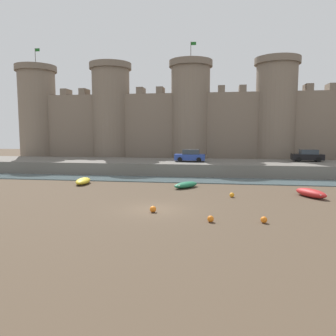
{
  "coord_description": "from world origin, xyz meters",
  "views": [
    {
      "loc": [
        4.57,
        -22.95,
        5.57
      ],
      "look_at": [
        0.3,
        5.04,
        2.5
      ],
      "focal_mm": 35.0,
      "sensor_mm": 36.0,
      "label": 1
    }
  ],
  "objects_px": {
    "mooring_buoy_off_centre": "(232,195)",
    "car_quay_centre_east": "(308,156)",
    "rowboat_midflat_centre": "(311,193)",
    "car_quay_centre_west": "(190,156)",
    "rowboat_foreground_centre": "(186,185)",
    "mooring_buoy_near_channel": "(211,219)",
    "rowboat_foreground_right": "(83,181)",
    "mooring_buoy_near_shore": "(153,209)",
    "mooring_buoy_mid_mud": "(264,220)"
  },
  "relations": [
    {
      "from": "mooring_buoy_off_centre",
      "to": "car_quay_centre_east",
      "type": "relative_size",
      "value": 0.1
    },
    {
      "from": "car_quay_centre_east",
      "to": "rowboat_midflat_centre",
      "type": "bearing_deg",
      "value": -103.24
    },
    {
      "from": "car_quay_centre_west",
      "to": "car_quay_centre_east",
      "type": "bearing_deg",
      "value": 9.2
    },
    {
      "from": "rowboat_foreground_centre",
      "to": "mooring_buoy_off_centre",
      "type": "height_order",
      "value": "rowboat_foreground_centre"
    },
    {
      "from": "rowboat_foreground_centre",
      "to": "car_quay_centre_east",
      "type": "relative_size",
      "value": 0.79
    },
    {
      "from": "car_quay_centre_east",
      "to": "car_quay_centre_west",
      "type": "relative_size",
      "value": 1.0
    },
    {
      "from": "mooring_buoy_near_channel",
      "to": "car_quay_centre_west",
      "type": "distance_m",
      "value": 24.49
    },
    {
      "from": "mooring_buoy_near_channel",
      "to": "rowboat_midflat_centre",
      "type": "bearing_deg",
      "value": 47.93
    },
    {
      "from": "car_quay_centre_east",
      "to": "rowboat_foreground_right",
      "type": "bearing_deg",
      "value": -153.12
    },
    {
      "from": "car_quay_centre_west",
      "to": "mooring_buoy_off_centre",
      "type": "bearing_deg",
      "value": -72.66
    },
    {
      "from": "car_quay_centre_west",
      "to": "rowboat_foreground_centre",
      "type": "bearing_deg",
      "value": -87.22
    },
    {
      "from": "mooring_buoy_near_shore",
      "to": "rowboat_foreground_centre",
      "type": "bearing_deg",
      "value": 83.02
    },
    {
      "from": "rowboat_midflat_centre",
      "to": "mooring_buoy_off_centre",
      "type": "height_order",
      "value": "rowboat_midflat_centre"
    },
    {
      "from": "mooring_buoy_off_centre",
      "to": "mooring_buoy_mid_mud",
      "type": "bearing_deg",
      "value": -78.43
    },
    {
      "from": "rowboat_foreground_centre",
      "to": "car_quay_centre_east",
      "type": "distance_m",
      "value": 21.01
    },
    {
      "from": "rowboat_midflat_centre",
      "to": "mooring_buoy_near_shore",
      "type": "xyz_separation_m",
      "value": [
        -12.45,
        -7.38,
        -0.16
      ]
    },
    {
      "from": "mooring_buoy_near_channel",
      "to": "car_quay_centre_east",
      "type": "relative_size",
      "value": 0.1
    },
    {
      "from": "mooring_buoy_off_centre",
      "to": "mooring_buoy_near_shore",
      "type": "distance_m",
      "value": 8.49
    },
    {
      "from": "rowboat_foreground_centre",
      "to": "mooring_buoy_mid_mud",
      "type": "height_order",
      "value": "rowboat_foreground_centre"
    },
    {
      "from": "mooring_buoy_mid_mud",
      "to": "car_quay_centre_west",
      "type": "height_order",
      "value": "car_quay_centre_west"
    },
    {
      "from": "rowboat_midflat_centre",
      "to": "mooring_buoy_near_channel",
      "type": "height_order",
      "value": "rowboat_midflat_centre"
    },
    {
      "from": "rowboat_midflat_centre",
      "to": "mooring_buoy_near_shore",
      "type": "height_order",
      "value": "rowboat_midflat_centre"
    },
    {
      "from": "rowboat_foreground_right",
      "to": "rowboat_midflat_centre",
      "type": "distance_m",
      "value": 22.81
    },
    {
      "from": "rowboat_foreground_right",
      "to": "car_quay_centre_west",
      "type": "height_order",
      "value": "car_quay_centre_west"
    },
    {
      "from": "mooring_buoy_near_channel",
      "to": "car_quay_centre_east",
      "type": "xyz_separation_m",
      "value": [
        12.5,
        26.73,
        2.22
      ]
    },
    {
      "from": "mooring_buoy_near_shore",
      "to": "mooring_buoy_near_channel",
      "type": "distance_m",
      "value": 4.49
    },
    {
      "from": "mooring_buoy_near_channel",
      "to": "rowboat_foreground_right",
      "type": "bearing_deg",
      "value": 136.67
    },
    {
      "from": "mooring_buoy_near_channel",
      "to": "mooring_buoy_mid_mud",
      "type": "relative_size",
      "value": 1.01
    },
    {
      "from": "mooring_buoy_mid_mud",
      "to": "car_quay_centre_west",
      "type": "relative_size",
      "value": 0.1
    },
    {
      "from": "rowboat_foreground_right",
      "to": "mooring_buoy_mid_mud",
      "type": "relative_size",
      "value": 8.55
    },
    {
      "from": "rowboat_foreground_right",
      "to": "mooring_buoy_near_shore",
      "type": "bearing_deg",
      "value": -48.54
    },
    {
      "from": "mooring_buoy_near_shore",
      "to": "car_quay_centre_west",
      "type": "bearing_deg",
      "value": 88.15
    },
    {
      "from": "rowboat_foreground_centre",
      "to": "mooring_buoy_mid_mud",
      "type": "xyz_separation_m",
      "value": [
        6.03,
        -12.16,
        -0.12
      ]
    },
    {
      "from": "car_quay_centre_east",
      "to": "car_quay_centre_west",
      "type": "bearing_deg",
      "value": -170.8
    },
    {
      "from": "rowboat_foreground_centre",
      "to": "mooring_buoy_near_channel",
      "type": "relative_size",
      "value": 7.85
    },
    {
      "from": "mooring_buoy_off_centre",
      "to": "car_quay_centre_east",
      "type": "height_order",
      "value": "car_quay_centre_east"
    },
    {
      "from": "rowboat_foreground_centre",
      "to": "mooring_buoy_near_channel",
      "type": "distance_m",
      "value": 12.75
    },
    {
      "from": "mooring_buoy_off_centre",
      "to": "mooring_buoy_near_channel",
      "type": "distance_m",
      "value": 8.39
    },
    {
      "from": "rowboat_foreground_centre",
      "to": "car_quay_centre_west",
      "type": "relative_size",
      "value": 0.79
    },
    {
      "from": "mooring_buoy_near_shore",
      "to": "car_quay_centre_west",
      "type": "height_order",
      "value": "car_quay_centre_west"
    },
    {
      "from": "mooring_buoy_off_centre",
      "to": "mooring_buoy_mid_mud",
      "type": "distance_m",
      "value": 8.1
    },
    {
      "from": "mooring_buoy_near_channel",
      "to": "mooring_buoy_mid_mud",
      "type": "bearing_deg",
      "value": 5.1
    },
    {
      "from": "mooring_buoy_off_centre",
      "to": "mooring_buoy_near_shore",
      "type": "height_order",
      "value": "mooring_buoy_near_shore"
    },
    {
      "from": "rowboat_foreground_right",
      "to": "car_quay_centre_east",
      "type": "distance_m",
      "value": 29.85
    },
    {
      "from": "mooring_buoy_near_channel",
      "to": "car_quay_centre_west",
      "type": "xyz_separation_m",
      "value": [
        -3.33,
        24.16,
        2.22
      ]
    },
    {
      "from": "mooring_buoy_near_channel",
      "to": "car_quay_centre_east",
      "type": "height_order",
      "value": "car_quay_centre_east"
    },
    {
      "from": "mooring_buoy_off_centre",
      "to": "mooring_buoy_mid_mud",
      "type": "relative_size",
      "value": 1.0
    },
    {
      "from": "car_quay_centre_east",
      "to": "mooring_buoy_near_channel",
      "type": "bearing_deg",
      "value": -115.07
    },
    {
      "from": "mooring_buoy_off_centre",
      "to": "mooring_buoy_near_shore",
      "type": "bearing_deg",
      "value": -132.13
    },
    {
      "from": "rowboat_foreground_right",
      "to": "mooring_buoy_near_channel",
      "type": "xyz_separation_m",
      "value": [
        14.06,
        -13.26,
        -0.14
      ]
    }
  ]
}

